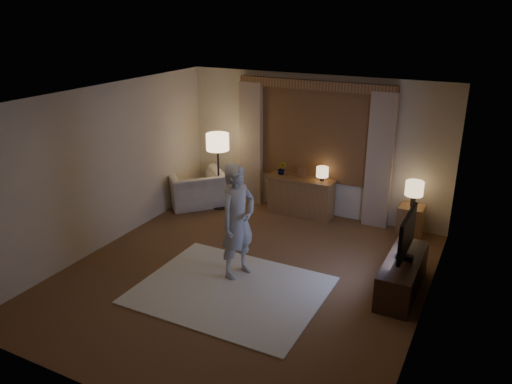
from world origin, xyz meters
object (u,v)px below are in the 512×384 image
Objects in this scene: armchair at (196,189)px; sideboard at (301,197)px; person at (238,221)px; tv_stand at (402,275)px; side_table at (411,222)px.

sideboard is at bearing 145.97° from armchair.
tv_stand is at bearing -57.31° from person.
sideboard is at bearing 17.97° from person.
sideboard is at bearing 140.29° from tv_stand.
sideboard is at bearing 178.59° from side_table.
sideboard reaches higher than tv_stand.
sideboard is 0.86× the size of tv_stand.
sideboard reaches higher than armchair.
person is (0.05, -2.52, 0.51)m from sideboard.
tv_stand is (0.24, -1.84, -0.03)m from side_table.
side_table is at bearing -21.89° from person.
side_table is at bearing -1.41° from sideboard.
side_table reaches higher than tv_stand.
person is at bearing -88.86° from sideboard.
side_table is 0.40× the size of tv_stand.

